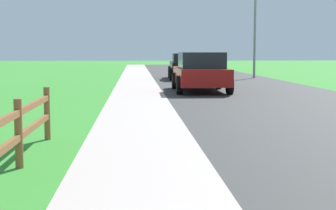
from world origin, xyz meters
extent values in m
plane|color=#368A2F|center=(0.00, 25.00, 0.00)|extent=(120.00, 120.00, 0.00)
cube|color=#353535|center=(3.50, 27.00, 0.00)|extent=(7.00, 66.00, 0.01)
cube|color=#BAABA4|center=(-3.00, 27.00, 0.00)|extent=(6.00, 66.00, 0.01)
cube|color=#368A2F|center=(-4.50, 27.00, 0.01)|extent=(5.00, 66.00, 0.00)
cylinder|color=brown|center=(-2.68, 6.92, 0.48)|extent=(0.11, 0.11, 0.97)
cylinder|color=brown|center=(-2.68, 9.19, 0.48)|extent=(0.11, 0.11, 0.97)
cube|color=maroon|center=(1.52, 20.13, 0.62)|extent=(1.94, 4.57, 0.65)
cube|color=#1E232B|center=(1.52, 19.86, 1.25)|extent=(1.69, 2.37, 0.62)
cylinder|color=black|center=(2.45, 18.71, 0.35)|extent=(0.23, 0.70, 0.70)
cylinder|color=black|center=(0.57, 18.73, 0.35)|extent=(0.23, 0.70, 0.70)
cylinder|color=black|center=(2.48, 21.53, 0.35)|extent=(0.23, 0.70, 0.70)
cylinder|color=black|center=(0.60, 21.55, 0.35)|extent=(0.23, 0.70, 0.70)
cube|color=black|center=(1.90, 29.19, 0.64)|extent=(2.01, 4.62, 0.69)
cube|color=#1E232B|center=(1.90, 29.16, 1.23)|extent=(1.70, 2.22, 0.49)
cylinder|color=black|center=(2.77, 27.75, 0.35)|extent=(0.25, 0.70, 0.70)
cylinder|color=black|center=(0.93, 27.82, 0.35)|extent=(0.25, 0.70, 0.70)
cylinder|color=black|center=(2.88, 30.57, 0.35)|extent=(0.25, 0.70, 0.70)
cylinder|color=black|center=(1.03, 30.64, 0.35)|extent=(0.25, 0.70, 0.70)
cylinder|color=gray|center=(6.03, 29.93, 3.17)|extent=(0.14, 0.14, 6.35)
camera|label=1|loc=(-1.08, -0.06, 1.61)|focal=54.30mm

